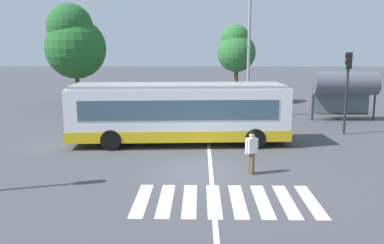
% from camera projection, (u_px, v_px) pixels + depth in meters
% --- Properties ---
extents(ground_plane, '(160.00, 160.00, 0.00)m').
position_uv_depth(ground_plane, '(202.00, 172.00, 16.28)').
color(ground_plane, '#47474C').
extents(city_transit_bus, '(11.22, 3.25, 3.06)m').
position_uv_depth(city_transit_bus, '(179.00, 113.00, 20.64)').
color(city_transit_bus, black).
rests_on(city_transit_bus, ground_plane).
extents(pedestrian_crossing_street, '(0.53, 0.41, 1.72)m').
position_uv_depth(pedestrian_crossing_street, '(252.00, 150.00, 15.86)').
color(pedestrian_crossing_street, brown).
rests_on(pedestrian_crossing_street, ground_plane).
extents(parked_car_champagne, '(2.32, 4.68, 1.35)m').
position_uv_depth(parked_car_champagne, '(189.00, 100.00, 31.60)').
color(parked_car_champagne, black).
rests_on(parked_car_champagne, ground_plane).
extents(parked_car_white, '(2.07, 4.60, 1.35)m').
position_uv_depth(parked_car_white, '(226.00, 100.00, 31.41)').
color(parked_car_white, black).
rests_on(parked_car_white, ground_plane).
extents(parked_car_black, '(2.26, 4.66, 1.35)m').
position_uv_depth(parked_car_black, '(259.00, 100.00, 31.59)').
color(parked_car_black, black).
rests_on(parked_car_black, ground_plane).
extents(traffic_light_far_corner, '(0.33, 0.32, 4.58)m').
position_uv_depth(traffic_light_far_corner, '(347.00, 80.00, 22.55)').
color(traffic_light_far_corner, '#28282B').
rests_on(traffic_light_far_corner, ground_plane).
extents(bus_stop_shelter, '(4.18, 1.54, 3.25)m').
position_uv_depth(bus_stop_shelter, '(345.00, 84.00, 26.90)').
color(bus_stop_shelter, '#28282B').
rests_on(bus_stop_shelter, ground_plane).
extents(twin_arm_street_lamp, '(4.15, 0.32, 8.35)m').
position_uv_depth(twin_arm_street_lamp, '(249.00, 42.00, 27.52)').
color(twin_arm_street_lamp, '#939399').
rests_on(twin_arm_street_lamp, ground_plane).
extents(background_tree_left, '(5.03, 5.03, 8.32)m').
position_uv_depth(background_tree_left, '(74.00, 42.00, 33.79)').
color(background_tree_left, brown).
rests_on(background_tree_left, ground_plane).
extents(background_tree_right, '(3.23, 3.23, 6.67)m').
position_uv_depth(background_tree_right, '(236.00, 49.00, 34.22)').
color(background_tree_right, brown).
rests_on(background_tree_right, ground_plane).
extents(crosswalk_painted_stripes, '(5.95, 2.93, 0.01)m').
position_uv_depth(crosswalk_painted_stripes, '(226.00, 201.00, 13.29)').
color(crosswalk_painted_stripes, silver).
rests_on(crosswalk_painted_stripes, ground_plane).
extents(lane_center_line, '(0.16, 24.00, 0.01)m').
position_uv_depth(lane_center_line, '(210.00, 158.00, 18.24)').
color(lane_center_line, silver).
rests_on(lane_center_line, ground_plane).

